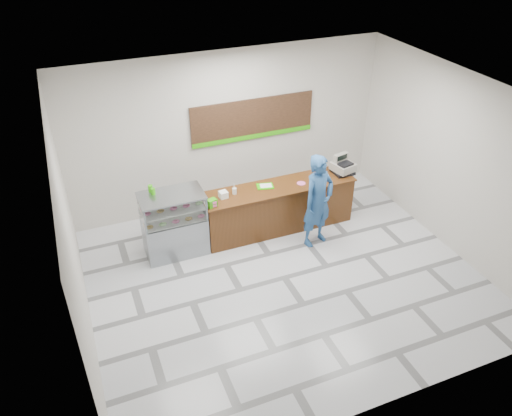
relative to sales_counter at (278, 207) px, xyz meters
name	(u,v)px	position (x,y,z in m)	size (l,w,h in m)	color
floor	(285,278)	(-0.55, -1.55, -0.52)	(7.00, 7.00, 0.00)	silver
back_wall	(229,131)	(-0.55, 1.45, 1.23)	(7.00, 7.00, 0.00)	beige
ceiling	(292,99)	(-0.55, -1.55, 2.98)	(7.00, 7.00, 0.00)	silver
sales_counter	(278,207)	(0.00, 0.00, 0.00)	(3.26, 0.76, 1.03)	#592B11
display_case	(174,224)	(-2.22, 0.00, 0.16)	(1.22, 0.72, 1.33)	gray
menu_board	(253,120)	(0.00, 1.41, 1.42)	(2.80, 0.06, 0.90)	black
cash_register	(343,166)	(1.50, 0.02, 0.66)	(0.50, 0.52, 0.39)	black
card_terminal	(319,180)	(0.86, -0.11, 0.53)	(0.09, 0.17, 0.04)	black
serving_tray	(265,186)	(-0.26, 0.09, 0.52)	(0.38, 0.31, 0.02)	#28DB00
napkin_box	(223,195)	(-1.19, 0.01, 0.58)	(0.16, 0.16, 0.13)	white
straw_cup	(234,191)	(-0.94, 0.06, 0.58)	(0.09, 0.09, 0.13)	silver
promo_box	(212,203)	(-1.50, -0.23, 0.59)	(0.18, 0.12, 0.16)	#32AC0C
donut_decal	(301,183)	(0.48, -0.07, 0.52)	(0.18, 0.18, 0.00)	pink
green_cup_left	(153,191)	(-2.52, 0.15, 0.88)	(0.08, 0.08, 0.12)	#32AC0C
green_cup_right	(150,189)	(-2.54, 0.26, 0.88)	(0.09, 0.09, 0.13)	#32AC0C
customer	(318,201)	(0.52, -0.74, 0.46)	(0.71, 0.47, 1.96)	#244E84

